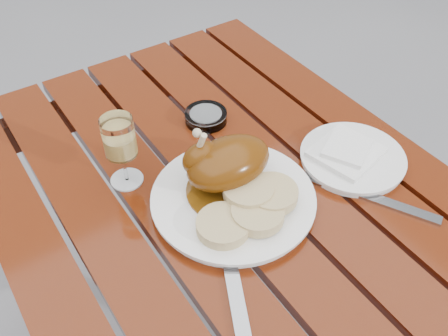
{
  "coord_description": "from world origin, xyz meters",
  "views": [
    {
      "loc": [
        -0.36,
        -0.47,
        1.43
      ],
      "look_at": [
        0.01,
        0.09,
        0.78
      ],
      "focal_mm": 40.0,
      "sensor_mm": 36.0,
      "label": 1
    }
  ],
  "objects_px": {
    "dinner_plate": "(233,199)",
    "ashtray": "(206,117)",
    "side_plate": "(352,158)",
    "wine_glass": "(122,152)",
    "table": "(240,316)"
  },
  "relations": [
    {
      "from": "dinner_plate",
      "to": "ashtray",
      "type": "relative_size",
      "value": 3.27
    },
    {
      "from": "side_plate",
      "to": "dinner_plate",
      "type": "bearing_deg",
      "value": 171.41
    },
    {
      "from": "wine_glass",
      "to": "side_plate",
      "type": "bearing_deg",
      "value": -26.85
    },
    {
      "from": "side_plate",
      "to": "wine_glass",
      "type": "bearing_deg",
      "value": 153.15
    },
    {
      "from": "dinner_plate",
      "to": "wine_glass",
      "type": "height_order",
      "value": "wine_glass"
    },
    {
      "from": "dinner_plate",
      "to": "side_plate",
      "type": "distance_m",
      "value": 0.26
    },
    {
      "from": "wine_glass",
      "to": "ashtray",
      "type": "bearing_deg",
      "value": 17.42
    },
    {
      "from": "ashtray",
      "to": "table",
      "type": "bearing_deg",
      "value": -107.19
    },
    {
      "from": "ashtray",
      "to": "wine_glass",
      "type": "bearing_deg",
      "value": -162.58
    },
    {
      "from": "wine_glass",
      "to": "ashtray",
      "type": "height_order",
      "value": "wine_glass"
    },
    {
      "from": "wine_glass",
      "to": "side_plate",
      "type": "relative_size",
      "value": 0.71
    },
    {
      "from": "dinner_plate",
      "to": "side_plate",
      "type": "height_order",
      "value": "dinner_plate"
    },
    {
      "from": "side_plate",
      "to": "ashtray",
      "type": "bearing_deg",
      "value": 122.64
    },
    {
      "from": "dinner_plate",
      "to": "ashtray",
      "type": "xyz_separation_m",
      "value": [
        0.09,
        0.23,
        0.0
      ]
    },
    {
      "from": "table",
      "to": "side_plate",
      "type": "relative_size",
      "value": 5.79
    }
  ]
}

